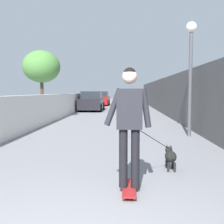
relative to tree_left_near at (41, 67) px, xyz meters
The scene contains 10 objects.
ground_plane 5.11m from the tree_left_near, 76.28° to the right, with size 80.00×80.00×0.00m, color gray.
wall_left 2.55m from the tree_left_near, 140.38° to the right, with size 48.00×0.30×1.38m, color silver.
fence_right 7.62m from the tree_left_near, 97.73° to the right, with size 48.00×0.30×2.44m, color #4C4C4C.
tree_left_near is the anchor object (origin of this frame).
lamp_post 8.83m from the tree_left_near, 129.44° to the right, with size 0.36×0.36×3.86m.
skateboard 12.25m from the tree_left_near, 156.95° to the right, with size 0.80×0.21×0.08m.
person_skateboarder 12.04m from the tree_left_near, 156.95° to the right, with size 0.23×0.71×1.80m.
dog 11.45m from the tree_left_near, 150.50° to the right, with size 1.57×0.95×1.06m.
car_near 7.34m from the tree_left_near, 16.38° to the right, with size 4.33×1.80×1.54m.
car_far 15.43m from the tree_left_near, ahead, with size 4.32×1.80×1.54m.
Camera 1 is at (-2.04, -0.50, 1.53)m, focal length 43.91 mm.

